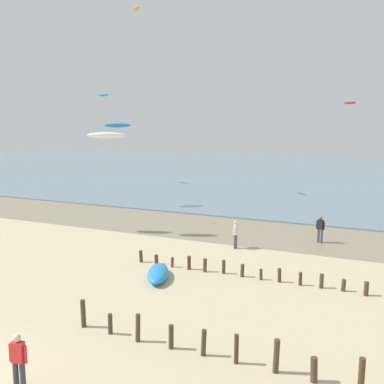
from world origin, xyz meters
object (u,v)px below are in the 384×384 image
at_px(kite_aloft_1, 350,103).
at_px(person_by_waterline, 235,234).
at_px(kite_aloft_2, 137,8).
at_px(person_left_flank, 320,229).
at_px(grounded_kite, 158,273).
at_px(kite_aloft_4, 117,125).
at_px(person_right_flank, 18,360).
at_px(kite_aloft_3, 107,135).
at_px(kite_aloft_5, 103,95).

bearing_deg(kite_aloft_1, person_by_waterline, 128.39).
bearing_deg(kite_aloft_1, kite_aloft_2, 77.95).
relative_size(person_left_flank, grounded_kite, 0.61).
bearing_deg(grounded_kite, kite_aloft_4, 15.03).
distance_m(person_right_flank, grounded_kite, 9.94).
height_order(kite_aloft_1, kite_aloft_4, kite_aloft_1).
bearing_deg(person_left_flank, kite_aloft_3, -164.94).
bearing_deg(grounded_kite, kite_aloft_1, -31.82).
bearing_deg(kite_aloft_2, kite_aloft_4, 159.15).
xyz_separation_m(kite_aloft_1, kite_aloft_4, (-17.37, -20.32, -2.39)).
distance_m(person_right_flank, kite_aloft_1, 46.56).
bearing_deg(person_left_flank, kite_aloft_1, 92.60).
bearing_deg(kite_aloft_2, person_by_waterline, -172.81).
xyz_separation_m(kite_aloft_3, kite_aloft_5, (-15.35, 21.43, 4.06)).
bearing_deg(kite_aloft_3, person_right_flank, 94.72).
bearing_deg(kite_aloft_4, kite_aloft_2, -108.68).
distance_m(kite_aloft_1, kite_aloft_4, 26.84).
bearing_deg(person_right_flank, kite_aloft_2, 115.56).
xyz_separation_m(grounded_kite, kite_aloft_1, (4.98, 35.67, 9.39)).
height_order(kite_aloft_3, kite_aloft_4, kite_aloft_4).
xyz_separation_m(person_by_waterline, kite_aloft_4, (-14.06, 8.64, 6.36)).
bearing_deg(kite_aloft_2, person_right_flank, 167.24).
xyz_separation_m(person_right_flank, kite_aloft_1, (4.08, 45.55, 8.75)).
distance_m(person_left_flank, kite_aloft_2, 30.32).
bearing_deg(kite_aloft_5, person_right_flank, -28.63).
distance_m(person_by_waterline, kite_aloft_3, 10.74).
bearing_deg(person_by_waterline, kite_aloft_2, 135.51).
bearing_deg(grounded_kite, kite_aloft_3, 24.56).
relative_size(kite_aloft_4, kite_aloft_5, 1.06).
distance_m(person_by_waterline, kite_aloft_5, 33.81).
bearing_deg(person_right_flank, kite_aloft_3, 116.74).
xyz_separation_m(kite_aloft_2, kite_aloft_5, (-7.97, 5.12, -8.11)).
height_order(kite_aloft_4, kite_aloft_5, kite_aloft_5).
height_order(kite_aloft_2, kite_aloft_5, kite_aloft_2).
bearing_deg(kite_aloft_1, kite_aloft_4, 94.38).
height_order(person_by_waterline, kite_aloft_5, kite_aloft_5).
height_order(person_right_flank, kite_aloft_1, kite_aloft_1).
bearing_deg(kite_aloft_3, person_left_flank, 173.04).
height_order(kite_aloft_2, kite_aloft_3, kite_aloft_2).
bearing_deg(kite_aloft_2, kite_aloft_5, 18.96).
bearing_deg(person_right_flank, kite_aloft_4, 117.78).
bearing_deg(kite_aloft_1, person_left_flank, 137.50).
relative_size(person_right_flank, kite_aloft_3, 0.65).
bearing_deg(grounded_kite, kite_aloft_2, 8.97).
height_order(kite_aloft_2, kite_aloft_4, kite_aloft_2).
height_order(person_right_flank, kite_aloft_4, kite_aloft_4).
height_order(kite_aloft_1, kite_aloft_3, kite_aloft_1).
bearing_deg(kite_aloft_5, kite_aloft_3, -24.99).
height_order(person_left_flank, kite_aloft_5, kite_aloft_5).
relative_size(kite_aloft_1, kite_aloft_5, 0.87).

